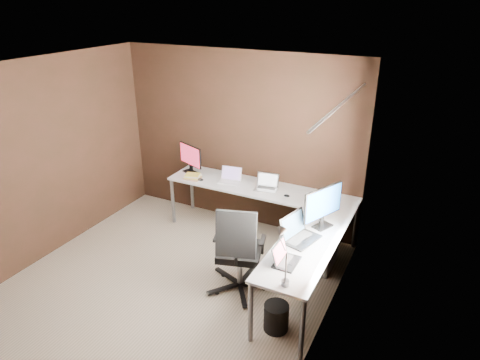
% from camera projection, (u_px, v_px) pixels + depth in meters
% --- Properties ---
extents(room, '(3.60, 3.60, 2.50)m').
position_uv_depth(room, '(194.00, 189.00, 4.50)').
color(room, tan).
rests_on(room, ground).
extents(desk, '(2.65, 2.25, 0.73)m').
position_uv_depth(desk, '(272.00, 211.00, 5.33)').
color(desk, white).
rests_on(desk, ground).
extents(drawer_pedestal, '(0.42, 0.50, 0.60)m').
position_uv_depth(drawer_pedestal, '(318.00, 243.00, 5.33)').
color(drawer_pedestal, white).
rests_on(drawer_pedestal, ground).
extents(monitor_left, '(0.46, 0.22, 0.42)m').
position_uv_depth(monitor_left, '(190.00, 157.00, 6.24)').
color(monitor_left, black).
rests_on(monitor_left, desk).
extents(monitor_right, '(0.27, 0.55, 0.49)m').
position_uv_depth(monitor_right, '(323.00, 205.00, 4.76)').
color(monitor_right, black).
rests_on(monitor_right, desk).
extents(laptop_white, '(0.32, 0.25, 0.20)m').
position_uv_depth(laptop_white, '(230.00, 178.00, 6.01)').
color(laptop_white, white).
rests_on(laptop_white, desk).
extents(laptop_silver, '(0.33, 0.25, 0.20)m').
position_uv_depth(laptop_silver, '(267.00, 186.00, 5.79)').
color(laptop_silver, silver).
rests_on(laptop_silver, desk).
extents(laptop_black_big, '(0.39, 0.47, 0.27)m').
position_uv_depth(laptop_black_big, '(298.00, 234.00, 4.61)').
color(laptop_black_big, black).
rests_on(laptop_black_big, desk).
extents(laptop_black_small, '(0.22, 0.30, 0.20)m').
position_uv_depth(laptop_black_small, '(284.00, 258.00, 4.21)').
color(laptop_black_small, black).
rests_on(laptop_black_small, desk).
extents(book_stack, '(0.25, 0.21, 0.07)m').
position_uv_depth(book_stack, '(193.00, 177.00, 6.10)').
color(book_stack, '#9F7055').
rests_on(book_stack, desk).
extents(mouse_left, '(0.11, 0.09, 0.04)m').
position_uv_depth(mouse_left, '(200.00, 180.00, 6.04)').
color(mouse_left, black).
rests_on(mouse_left, desk).
extents(mouse_corner, '(0.09, 0.08, 0.03)m').
position_uv_depth(mouse_corner, '(287.00, 196.00, 5.56)').
color(mouse_corner, black).
rests_on(mouse_corner, desk).
extents(desk_lamp, '(0.18, 0.21, 0.53)m').
position_uv_depth(desk_lamp, '(282.00, 249.00, 3.83)').
color(desk_lamp, slate).
rests_on(desk_lamp, desk).
extents(office_chair, '(0.62, 0.65, 1.11)m').
position_uv_depth(office_chair, '(239.00, 266.00, 4.86)').
color(office_chair, black).
rests_on(office_chair, ground).
extents(wastebasket, '(0.28, 0.28, 0.30)m').
position_uv_depth(wastebasket, '(276.00, 317.00, 4.34)').
color(wastebasket, black).
rests_on(wastebasket, ground).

